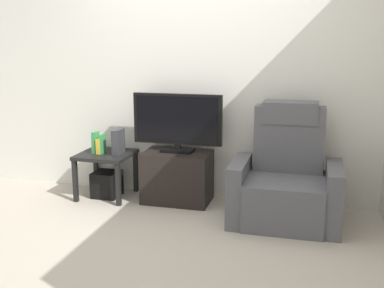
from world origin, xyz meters
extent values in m
plane|color=#B2A899|center=(0.00, 0.00, 0.00)|extent=(6.40, 6.40, 0.00)
cube|color=silver|center=(0.00, 1.13, 1.30)|extent=(6.40, 0.06, 2.60)
cube|color=black|center=(-0.15, 0.85, 0.26)|extent=(0.68, 0.43, 0.53)
cube|color=black|center=(-0.15, 0.65, 0.37)|extent=(0.63, 0.02, 0.02)
cube|color=black|center=(-0.15, 0.70, 0.40)|extent=(0.34, 0.11, 0.04)
cube|color=black|center=(-0.15, 0.87, 0.54)|extent=(0.32, 0.20, 0.03)
cube|color=black|center=(-0.15, 0.87, 0.58)|extent=(0.06, 0.04, 0.05)
cube|color=black|center=(-0.15, 0.87, 0.86)|extent=(0.91, 0.05, 0.51)
cube|color=black|center=(-0.15, 0.85, 0.86)|extent=(0.84, 0.01, 0.46)
cube|color=#515156|center=(0.96, 0.55, 0.21)|extent=(0.70, 0.72, 0.42)
cube|color=#515156|center=(0.96, 0.82, 0.73)|extent=(0.64, 0.20, 0.62)
cube|color=#515156|center=(0.96, 0.84, 0.98)|extent=(0.50, 0.26, 0.20)
cube|color=#515156|center=(0.54, 0.55, 0.28)|extent=(0.14, 0.68, 0.56)
cube|color=#515156|center=(1.38, 0.55, 0.28)|extent=(0.14, 0.68, 0.56)
cube|color=black|center=(-0.92, 0.81, 0.46)|extent=(0.54, 0.54, 0.04)
cube|color=black|center=(-1.16, 0.57, 0.22)|extent=(0.04, 0.04, 0.44)
cube|color=black|center=(-0.68, 0.57, 0.22)|extent=(0.04, 0.04, 0.44)
cube|color=black|center=(-1.16, 1.05, 0.22)|extent=(0.04, 0.04, 0.44)
cube|color=black|center=(-0.68, 1.05, 0.22)|extent=(0.04, 0.04, 0.44)
cube|color=black|center=(-0.92, 0.81, 0.14)|extent=(0.27, 0.27, 0.27)
cube|color=#388C4C|center=(-1.02, 0.79, 0.59)|extent=(0.04, 0.11, 0.23)
cube|color=gold|center=(-0.97, 0.79, 0.56)|extent=(0.05, 0.13, 0.16)
cube|color=#388C4C|center=(-0.94, 0.79, 0.58)|extent=(0.03, 0.12, 0.20)
cube|color=#333338|center=(-0.77, 0.82, 0.61)|extent=(0.07, 0.20, 0.26)
camera|label=1|loc=(1.18, -3.57, 1.65)|focal=43.79mm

